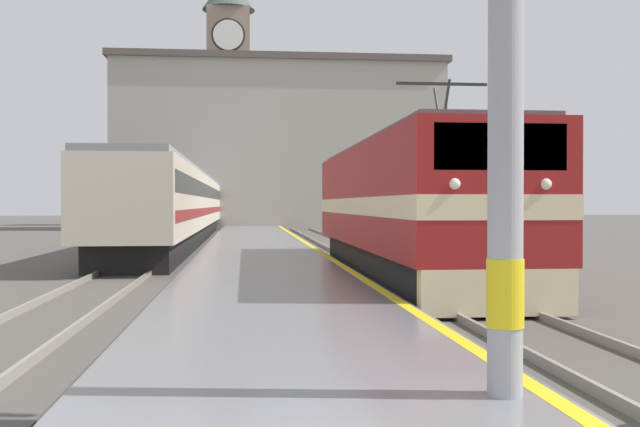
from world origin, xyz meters
TOP-DOWN VIEW (x-y plane):
  - ground_plane at (0.00, 30.00)m, footprint 200.00×200.00m
  - platform at (0.00, 25.00)m, footprint 4.39×140.00m
  - rail_track_near at (3.72, 25.00)m, footprint 2.84×140.00m
  - rail_track_far at (-3.93, 25.00)m, footprint 2.83×140.00m
  - locomotive_train at (3.72, 16.48)m, footprint 2.92×15.42m
  - passenger_train at (-3.93, 42.56)m, footprint 2.92×51.76m
  - clock_tower at (-2.08, 68.28)m, footprint 4.97×4.97m
  - station_building at (2.21, 57.79)m, footprint 26.59×8.67m

SIDE VIEW (x-z plane):
  - ground_plane at x=0.00m, z-range 0.00..0.00m
  - rail_track_near at x=3.72m, z-range -0.05..0.11m
  - rail_track_far at x=-3.93m, z-range -0.05..0.11m
  - platform at x=0.00m, z-range 0.00..0.33m
  - locomotive_train at x=3.72m, z-range -0.44..4.24m
  - passenger_train at x=-3.93m, z-range 0.15..3.76m
  - station_building at x=2.21m, z-range 0.02..13.65m
  - clock_tower at x=-2.08m, z-range 0.81..24.81m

